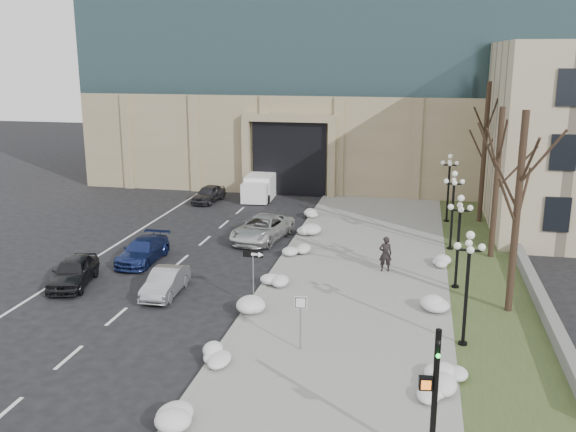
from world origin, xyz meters
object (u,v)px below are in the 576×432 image
at_px(car_a, 73,271).
at_px(lamppost_c, 453,200).
at_px(car_d, 262,228).
at_px(lamppost_a, 468,273).
at_px(keep_sign, 301,312).
at_px(car_c, 143,251).
at_px(car_b, 165,282).
at_px(one_way_sign, 256,261).
at_px(traffic_signal, 433,402).
at_px(car_e, 209,194).
at_px(pedestrian, 385,254).
at_px(lamppost_b, 459,229).
at_px(lamppost_d, 449,179).
at_px(box_truck, 261,186).

xyz_separation_m(car_a, lamppost_c, (18.66, 9.77, 2.35)).
bearing_deg(car_d, lamppost_c, 11.15).
distance_m(car_d, lamppost_a, 17.34).
bearing_deg(keep_sign, car_c, 131.86).
relative_size(car_b, one_way_sign, 1.44).
height_order(one_way_sign, lamppost_a, lamppost_a).
height_order(one_way_sign, traffic_signal, traffic_signal).
bearing_deg(car_e, pedestrian, -37.82).
bearing_deg(lamppost_c, lamppost_a, -90.00).
height_order(traffic_signal, lamppost_c, lamppost_c).
height_order(car_c, lamppost_b, lamppost_b).
bearing_deg(one_way_sign, car_b, 175.69).
distance_m(car_c, lamppost_d, 20.85).
relative_size(one_way_sign, traffic_signal, 0.63).
bearing_deg(one_way_sign, keep_sign, -54.73).
bearing_deg(car_d, traffic_signal, -53.96).
distance_m(box_truck, lamppost_d, 15.44).
bearing_deg(car_e, keep_sign, -57.58).
distance_m(car_c, car_e, 14.83).
relative_size(car_b, car_c, 0.85).
height_order(one_way_sign, keep_sign, one_way_sign).
bearing_deg(lamppost_d, keep_sign, -106.28).
distance_m(car_e, box_truck, 4.40).
xyz_separation_m(car_d, car_e, (-6.59, 9.31, -0.10)).
bearing_deg(lamppost_d, one_way_sign, -117.97).
xyz_separation_m(one_way_sign, traffic_signal, (7.68, -10.60, -0.08)).
distance_m(car_c, keep_sign, 14.07).
relative_size(box_truck, lamppost_c, 1.27).
xyz_separation_m(car_c, lamppost_d, (16.82, 12.09, 2.43)).
relative_size(car_c, lamppost_d, 0.94).
xyz_separation_m(one_way_sign, lamppost_a, (9.04, -2.48, 0.90)).
xyz_separation_m(pedestrian, lamppost_c, (3.53, 4.79, 2.01)).
bearing_deg(pedestrian, box_truck, -69.62).
bearing_deg(lamppost_a, lamppost_c, 90.00).
height_order(car_d, box_truck, box_truck).
bearing_deg(lamppost_a, keep_sign, -164.10).
bearing_deg(car_e, car_d, -48.37).
xyz_separation_m(car_b, one_way_sign, (4.64, -0.48, 1.55)).
bearing_deg(car_d, car_c, -124.32).
height_order(lamppost_a, lamppost_c, same).
height_order(car_e, box_truck, box_truck).
xyz_separation_m(pedestrian, one_way_sign, (-5.51, -5.73, 1.11)).
relative_size(car_d, lamppost_c, 1.14).
bearing_deg(car_c, car_a, -113.55).
height_order(car_c, one_way_sign, one_way_sign).
distance_m(car_a, lamppost_d, 24.87).
bearing_deg(lamppost_c, lamppost_b, -90.00).
xyz_separation_m(car_a, lamppost_d, (18.66, 16.27, 2.35)).
xyz_separation_m(lamppost_a, lamppost_b, (0.00, 6.50, 0.00)).
relative_size(pedestrian, keep_sign, 0.82).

